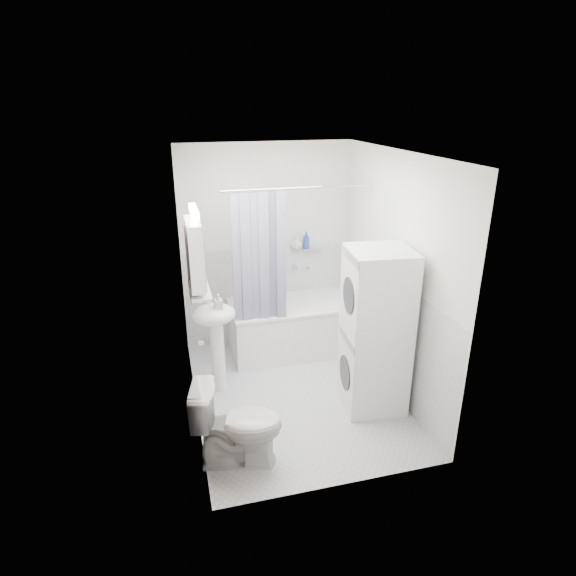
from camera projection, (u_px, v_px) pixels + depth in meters
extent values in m
plane|color=silver|center=(296.00, 394.00, 4.95)|extent=(2.60, 2.60, 0.00)
plane|color=white|center=(267.00, 247.00, 5.68)|extent=(2.00, 0.00, 2.00)
plane|color=white|center=(347.00, 350.00, 3.34)|extent=(2.00, 0.00, 2.00)
plane|color=white|center=(188.00, 295.00, 4.27)|extent=(0.00, 2.60, 2.60)
plane|color=white|center=(394.00, 276.00, 4.75)|extent=(0.00, 2.60, 2.60)
plane|color=white|center=(297.00, 153.00, 4.07)|extent=(2.60, 2.60, 0.00)
plane|color=white|center=(268.00, 294.00, 5.89)|extent=(1.98, 0.00, 1.98)
plane|color=white|center=(194.00, 355.00, 4.49)|extent=(0.00, 2.58, 2.58)
plane|color=white|center=(388.00, 330.00, 4.96)|extent=(0.00, 2.58, 2.58)
plane|color=brown|center=(201.00, 364.00, 3.56)|extent=(0.00, 2.00, 2.00)
cylinder|color=silver|center=(201.00, 343.00, 3.86)|extent=(0.04, 0.04, 0.04)
cube|color=white|center=(298.00, 327.00, 5.74)|extent=(1.58, 0.74, 0.58)
cube|color=white|center=(298.00, 304.00, 5.63)|extent=(1.60, 0.76, 0.03)
cube|color=silver|center=(298.00, 313.00, 5.67)|extent=(1.40, 0.56, 0.20)
cylinder|color=silver|center=(307.00, 266.00, 5.85)|extent=(0.04, 0.12, 0.04)
cylinder|color=silver|center=(308.00, 187.00, 4.83)|extent=(1.78, 0.02, 0.02)
cube|color=#121341|center=(238.00, 264.00, 4.92)|extent=(0.10, 0.02, 1.45)
cube|color=#121341|center=(247.00, 263.00, 4.94)|extent=(0.10, 0.02, 1.45)
cube|color=#121341|center=(255.00, 263.00, 4.97)|extent=(0.10, 0.02, 1.45)
cube|color=#121341|center=(264.00, 262.00, 4.99)|extent=(0.10, 0.02, 1.45)
cube|color=#121341|center=(272.00, 261.00, 5.01)|extent=(0.10, 0.02, 1.45)
cube|color=#121341|center=(281.00, 261.00, 5.03)|extent=(0.10, 0.02, 1.45)
ellipsoid|color=white|center=(213.00, 314.00, 4.73)|extent=(0.44, 0.37, 0.20)
cylinder|color=white|center=(218.00, 356.00, 4.91)|extent=(0.14, 0.14, 0.75)
cylinder|color=silver|center=(209.00, 298.00, 4.81)|extent=(0.03, 0.03, 0.14)
cylinder|color=silver|center=(209.00, 294.00, 4.75)|extent=(0.02, 0.10, 0.02)
cube|color=white|center=(195.00, 254.00, 4.25)|extent=(0.12, 0.50, 0.60)
cube|color=white|center=(202.00, 253.00, 4.27)|extent=(0.01, 0.47, 0.57)
cube|color=#FFEABF|center=(194.00, 211.00, 4.12)|extent=(0.06, 0.45, 0.06)
cube|color=silver|center=(200.00, 290.00, 4.39)|extent=(0.18, 0.54, 0.02)
cube|color=silver|center=(312.00, 249.00, 5.77)|extent=(0.22, 0.06, 0.02)
cube|color=#571025|center=(190.00, 265.00, 4.67)|extent=(0.05, 0.30, 0.71)
cube|color=#571025|center=(191.00, 232.00, 4.56)|extent=(0.03, 0.26, 0.08)
cylinder|color=silver|center=(186.00, 228.00, 4.54)|extent=(0.02, 0.04, 0.02)
cube|color=white|center=(373.00, 368.00, 4.66)|extent=(0.62, 0.62, 0.80)
cylinder|color=#2D2D33|center=(345.00, 373.00, 4.59)|extent=(0.06, 0.34, 0.34)
cube|color=gray|center=(347.00, 339.00, 4.46)|extent=(0.06, 0.50, 0.08)
cube|color=white|center=(378.00, 292.00, 4.37)|extent=(0.62, 0.62, 0.80)
cylinder|color=#2D2D33|center=(349.00, 296.00, 4.30)|extent=(0.06, 0.34, 0.34)
cube|color=gray|center=(351.00, 257.00, 4.17)|extent=(0.06, 0.50, 0.08)
imported|color=white|center=(238.00, 425.00, 3.91)|extent=(0.80, 0.56, 0.72)
imported|color=gray|center=(219.00, 307.00, 4.66)|extent=(0.08, 0.17, 0.08)
imported|color=gray|center=(201.00, 291.00, 4.23)|extent=(0.07, 0.18, 0.07)
imported|color=gray|center=(198.00, 279.00, 4.47)|extent=(0.10, 0.09, 0.10)
imported|color=gray|center=(296.00, 244.00, 5.70)|extent=(0.13, 0.17, 0.13)
imported|color=#2949A5|center=(306.00, 245.00, 5.74)|extent=(0.08, 0.21, 0.08)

